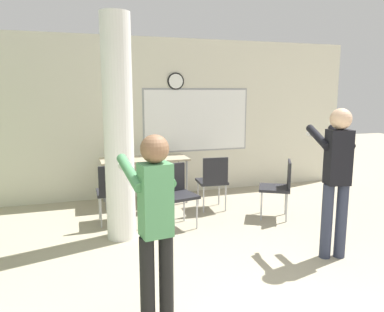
{
  "coord_description": "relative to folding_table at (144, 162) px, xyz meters",
  "views": [
    {
      "loc": [
        -1.28,
        -1.55,
        1.87
      ],
      "look_at": [
        0.16,
        2.94,
        1.06
      ],
      "focal_mm": 35.0,
      "sensor_mm": 36.0,
      "label": 1
    }
  ],
  "objects": [
    {
      "name": "wall_back",
      "position": [
        0.17,
        0.49,
        0.7
      ],
      "size": [
        8.0,
        0.15,
        2.8
      ],
      "color": "beige",
      "rests_on": "ground_plane"
    },
    {
      "name": "support_pillar",
      "position": [
        -0.58,
        -1.44,
        0.7
      ],
      "size": [
        0.37,
        0.37,
        2.8
      ],
      "color": "white",
      "rests_on": "ground_plane"
    },
    {
      "name": "folding_table",
      "position": [
        0.0,
        0.0,
        0.0
      ],
      "size": [
        1.45,
        0.6,
        0.76
      ],
      "color": "tan",
      "rests_on": "ground_plane"
    },
    {
      "name": "bottle_on_table",
      "position": [
        -0.28,
        0.04,
        0.15
      ],
      "size": [
        0.06,
        0.06,
        0.23
      ],
      "color": "#1E6B2D",
      "rests_on": "folding_table"
    },
    {
      "name": "waste_bin",
      "position": [
        0.04,
        -0.54,
        -0.51
      ],
      "size": [
        0.26,
        0.26,
        0.39
      ],
      "color": "#38383D",
      "rests_on": "ground_plane"
    },
    {
      "name": "chair_table_right",
      "position": [
        0.95,
        -0.75,
        -0.19
      ],
      "size": [
        0.47,
        0.47,
        0.87
      ],
      "color": "#232328",
      "rests_on": "ground_plane"
    },
    {
      "name": "chair_mid_room",
      "position": [
        1.76,
        -1.39,
        -0.19
      ],
      "size": [
        0.6,
        0.6,
        0.87
      ],
      "color": "#232328",
      "rests_on": "ground_plane"
    },
    {
      "name": "chair_table_front",
      "position": [
        0.21,
        -1.25,
        -0.19
      ],
      "size": [
        0.53,
        0.53,
        0.87
      ],
      "color": "#232328",
      "rests_on": "ground_plane"
    },
    {
      "name": "chair_table_left",
      "position": [
        -0.63,
        -0.91,
        -0.19
      ],
      "size": [
        0.45,
        0.45,
        0.87
      ],
      "color": "#232328",
      "rests_on": "ground_plane"
    },
    {
      "name": "person_playing_front",
      "position": [
        -0.56,
        -3.44,
        0.22
      ],
      "size": [
        0.4,
        0.6,
        1.56
      ],
      "color": "black",
      "rests_on": "ground_plane"
    },
    {
      "name": "person_playing_side",
      "position": [
        1.64,
        -2.75,
        0.3
      ],
      "size": [
        0.48,
        0.69,
        1.7
      ],
      "color": "#2D3347",
      "rests_on": "ground_plane"
    }
  ]
}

